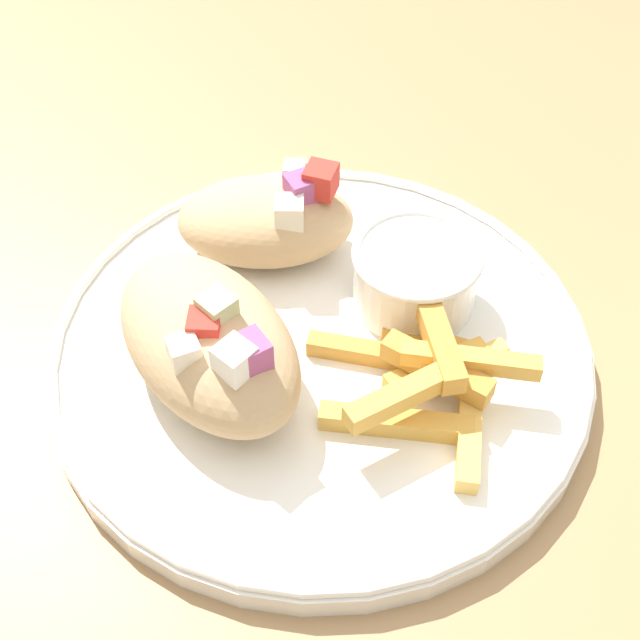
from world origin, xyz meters
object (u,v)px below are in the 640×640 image
object	(u,v)px
pita_sandwich_near	(209,341)
fries_pile	(428,377)
plate	(320,349)
pita_sandwich_far	(268,219)
sauce_ramekin	(415,274)

from	to	relation	value
pita_sandwich_near	fries_pile	size ratio (longest dim) A/B	1.18
plate	fries_pile	distance (m)	0.07
pita_sandwich_far	fries_pile	distance (m)	0.14
pita_sandwich_far	fries_pile	xyz separation A→B (m)	(0.13, -0.04, -0.01)
sauce_ramekin	plate	bearing A→B (deg)	-111.79
plate	pita_sandwich_near	world-z (taller)	pita_sandwich_near
sauce_ramekin	fries_pile	bearing A→B (deg)	-50.99
pita_sandwich_far	fries_pile	bearing A→B (deg)	-52.09
pita_sandwich_near	sauce_ramekin	bearing A→B (deg)	82.59
pita_sandwich_near	pita_sandwich_far	xyz separation A→B (m)	(-0.04, 0.09, -0.00)
plate	sauce_ramekin	size ratio (longest dim) A/B	4.12
pita_sandwich_near	sauce_ramekin	xyz separation A→B (m)	(0.06, 0.11, -0.01)
fries_pile	plate	bearing A→B (deg)	-174.22
pita_sandwich_far	sauce_ramekin	distance (m)	0.09
pita_sandwich_near	pita_sandwich_far	distance (m)	0.10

